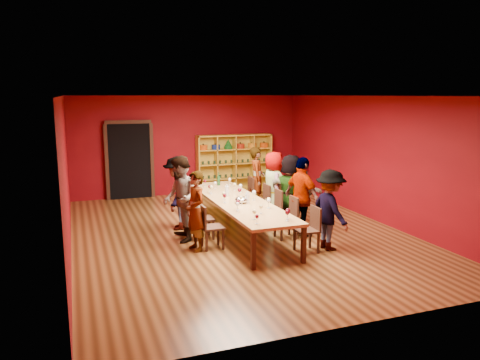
{
  "coord_description": "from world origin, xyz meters",
  "views": [
    {
      "loc": [
        -3.35,
        -9.42,
        3.03
      ],
      "look_at": [
        0.12,
        0.22,
        1.15
      ],
      "focal_mm": 35.0,
      "sensor_mm": 36.0,
      "label": 1
    }
  ],
  "objects_px": {
    "shelving_unit": "(234,161)",
    "person_right_3": "(274,186)",
    "chair_person_right_0": "(310,227)",
    "tasting_table": "(238,202)",
    "spittoon_bowl": "(241,200)",
    "person_left_1": "(196,211)",
    "person_left_2": "(180,199)",
    "person_right_1": "(302,197)",
    "chair_person_left_2": "(199,216)",
    "person_right_4": "(257,179)",
    "chair_person_left_3": "(189,207)",
    "person_left_3": "(177,193)",
    "person_right_0": "(330,210)",
    "chair_person_right_2": "(274,207)",
    "chair_person_left_1": "(208,224)",
    "chair_person_right_3": "(263,201)",
    "chair_person_right_1": "(289,215)",
    "wine_bottle": "(219,180)",
    "chair_person_right_4": "(247,192)",
    "person_right_2": "(291,191)"
  },
  "relations": [
    {
      "from": "person_left_2",
      "to": "person_right_4",
      "type": "bearing_deg",
      "value": 131.81
    },
    {
      "from": "person_left_1",
      "to": "person_right_3",
      "type": "relative_size",
      "value": 0.95
    },
    {
      "from": "chair_person_left_1",
      "to": "person_left_1",
      "type": "relative_size",
      "value": 0.56
    },
    {
      "from": "chair_person_right_4",
      "to": "chair_person_right_3",
      "type": "bearing_deg",
      "value": -90.0
    },
    {
      "from": "chair_person_right_3",
      "to": "person_right_3",
      "type": "bearing_deg",
      "value": -0.0
    },
    {
      "from": "person_left_1",
      "to": "wine_bottle",
      "type": "height_order",
      "value": "person_left_1"
    },
    {
      "from": "person_right_0",
      "to": "person_right_3",
      "type": "bearing_deg",
      "value": -0.1
    },
    {
      "from": "person_left_3",
      "to": "tasting_table",
      "type": "bearing_deg",
      "value": 77.1
    },
    {
      "from": "shelving_unit",
      "to": "spittoon_bowl",
      "type": "distance_m",
      "value": 4.82
    },
    {
      "from": "tasting_table",
      "to": "spittoon_bowl",
      "type": "relative_size",
      "value": 15.94
    },
    {
      "from": "person_right_0",
      "to": "chair_person_left_2",
      "type": "bearing_deg",
      "value": 52.47
    },
    {
      "from": "person_left_2",
      "to": "person_right_1",
      "type": "height_order",
      "value": "person_left_2"
    },
    {
      "from": "chair_person_left_2",
      "to": "chair_person_right_1",
      "type": "height_order",
      "value": "same"
    },
    {
      "from": "chair_person_right_0",
      "to": "person_right_3",
      "type": "height_order",
      "value": "person_right_3"
    },
    {
      "from": "person_left_3",
      "to": "chair_person_right_0",
      "type": "bearing_deg",
      "value": 61.44
    },
    {
      "from": "chair_person_right_1",
      "to": "wine_bottle",
      "type": "bearing_deg",
      "value": 108.23
    },
    {
      "from": "chair_person_right_2",
      "to": "spittoon_bowl",
      "type": "height_order",
      "value": "spittoon_bowl"
    },
    {
      "from": "chair_person_left_3",
      "to": "person_left_3",
      "type": "relative_size",
      "value": 0.53
    },
    {
      "from": "chair_person_right_4",
      "to": "tasting_table",
      "type": "bearing_deg",
      "value": -116.15
    },
    {
      "from": "chair_person_right_0",
      "to": "person_right_4",
      "type": "bearing_deg",
      "value": 85.44
    },
    {
      "from": "spittoon_bowl",
      "to": "person_right_0",
      "type": "bearing_deg",
      "value": -44.74
    },
    {
      "from": "chair_person_right_3",
      "to": "person_right_0",
      "type": "bearing_deg",
      "value": -79.99
    },
    {
      "from": "person_left_1",
      "to": "chair_person_right_0",
      "type": "distance_m",
      "value": 2.26
    },
    {
      "from": "chair_person_right_0",
      "to": "person_right_2",
      "type": "relative_size",
      "value": 0.53
    },
    {
      "from": "chair_person_left_3",
      "to": "person_right_1",
      "type": "relative_size",
      "value": 0.51
    },
    {
      "from": "shelving_unit",
      "to": "person_right_4",
      "type": "distance_m",
      "value": 2.48
    },
    {
      "from": "chair_person_left_1",
      "to": "chair_person_right_4",
      "type": "relative_size",
      "value": 1.0
    },
    {
      "from": "person_left_1",
      "to": "chair_person_right_0",
      "type": "height_order",
      "value": "person_left_1"
    },
    {
      "from": "chair_person_left_1",
      "to": "chair_person_right_0",
      "type": "relative_size",
      "value": 1.0
    },
    {
      "from": "chair_person_left_3",
      "to": "chair_person_left_2",
      "type": "bearing_deg",
      "value": -90.0
    },
    {
      "from": "tasting_table",
      "to": "person_left_3",
      "type": "relative_size",
      "value": 2.7
    },
    {
      "from": "chair_person_right_4",
      "to": "wine_bottle",
      "type": "distance_m",
      "value": 0.9
    },
    {
      "from": "person_right_0",
      "to": "chair_person_right_2",
      "type": "distance_m",
      "value": 1.81
    },
    {
      "from": "person_left_3",
      "to": "chair_person_right_1",
      "type": "distance_m",
      "value": 2.58
    },
    {
      "from": "chair_person_left_3",
      "to": "person_right_4",
      "type": "bearing_deg",
      "value": 27.04
    },
    {
      "from": "chair_person_left_2",
      "to": "chair_person_left_3",
      "type": "distance_m",
      "value": 0.9
    },
    {
      "from": "person_left_2",
      "to": "chair_person_right_2",
      "type": "bearing_deg",
      "value": 99.1
    },
    {
      "from": "chair_person_right_0",
      "to": "person_right_4",
      "type": "xyz_separation_m",
      "value": [
        0.28,
        3.49,
        0.34
      ]
    },
    {
      "from": "person_right_1",
      "to": "chair_person_left_2",
      "type": "bearing_deg",
      "value": 60.96
    },
    {
      "from": "shelving_unit",
      "to": "person_right_3",
      "type": "distance_m",
      "value": 3.54
    },
    {
      "from": "person_right_2",
      "to": "chair_person_right_4",
      "type": "height_order",
      "value": "person_right_2"
    },
    {
      "from": "tasting_table",
      "to": "chair_person_right_3",
      "type": "distance_m",
      "value": 1.22
    },
    {
      "from": "person_right_4",
      "to": "person_right_3",
      "type": "bearing_deg",
      "value": -159.34
    },
    {
      "from": "person_left_2",
      "to": "chair_person_right_0",
      "type": "distance_m",
      "value": 2.73
    },
    {
      "from": "chair_person_right_2",
      "to": "spittoon_bowl",
      "type": "bearing_deg",
      "value": -157.85
    },
    {
      "from": "person_right_2",
      "to": "person_left_1",
      "type": "bearing_deg",
      "value": 87.83
    },
    {
      "from": "person_right_3",
      "to": "chair_person_right_3",
      "type": "bearing_deg",
      "value": 100.33
    },
    {
      "from": "shelving_unit",
      "to": "chair_person_right_0",
      "type": "relative_size",
      "value": 2.7
    },
    {
      "from": "chair_person_right_0",
      "to": "chair_person_left_1",
      "type": "bearing_deg",
      "value": 155.35
    },
    {
      "from": "person_left_3",
      "to": "person_right_0",
      "type": "bearing_deg",
      "value": 66.75
    }
  ]
}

